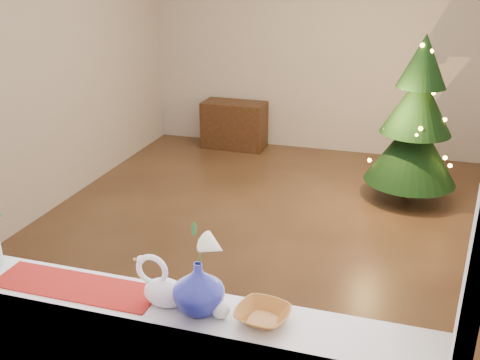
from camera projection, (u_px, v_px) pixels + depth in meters
The scene contains 14 objects.
ground at pixel (284, 238), 4.53m from camera, with size 5.00×5.00×0.00m, color #372416.
wall_back at pixel (334, 40), 6.26m from camera, with size 4.50×0.10×2.70m, color #BBB0A4.
wall_front at pixel (138, 217), 1.81m from camera, with size 4.50×0.10×2.70m, color #BBB0A4.
wall_left at pixel (36, 65), 4.64m from camera, with size 0.10×5.00×2.70m, color #BBB0A4.
windowsill at pixel (161, 307), 2.09m from camera, with size 2.20×0.26×0.04m, color white.
window_frame at pixel (134, 114), 1.71m from camera, with size 2.22×0.06×1.60m, color white, non-canonical shape.
runner at pixel (76, 286), 2.19m from camera, with size 0.70×0.20×0.01m, color maroon.
swan at pixel (164, 283), 2.04m from camera, with size 0.24×0.11×0.20m, color white, non-canonical shape.
blue_vase at pixel (198, 284), 2.00m from camera, with size 0.22×0.22×0.24m, color navy.
lily at pixel (197, 235), 1.92m from camera, with size 0.13×0.07×0.18m, color white, non-canonical shape.
paperweight at pixel (221, 310), 1.98m from camera, with size 0.07×0.07×0.07m, color silver.
amber_dish at pixel (263, 316), 1.97m from camera, with size 0.17×0.17×0.04m, color #9C591E.
xmas_tree at pixel (416, 120), 5.04m from camera, with size 0.87×0.87×1.60m, color black, non-canonical shape.
side_table at pixel (234, 125), 6.74m from camera, with size 0.78×0.39×0.59m, color black.
Camera 1 is at (0.81, -3.97, 2.14)m, focal length 40.00 mm.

